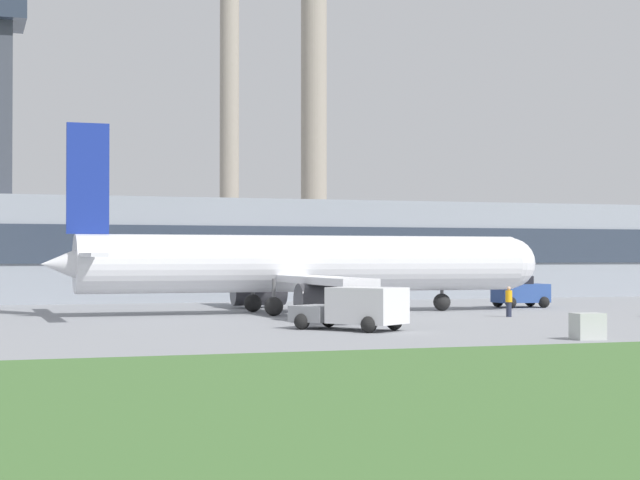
{
  "coord_description": "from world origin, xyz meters",
  "views": [
    {
      "loc": [
        -17.84,
        -51.4,
        3.18
      ],
      "look_at": [
        1.07,
        5.43,
        4.09
      ],
      "focal_mm": 60.0,
      "sensor_mm": 36.0,
      "label": 1
    }
  ],
  "objects_px": {
    "baggage_truck": "(356,309)",
    "airplane": "(300,265)",
    "pushback_tug": "(521,293)",
    "ground_crew_person": "(509,301)"
  },
  "relations": [
    {
      "from": "airplane",
      "to": "pushback_tug",
      "type": "height_order",
      "value": "airplane"
    },
    {
      "from": "baggage_truck",
      "to": "airplane",
      "type": "bearing_deg",
      "value": 82.69
    },
    {
      "from": "airplane",
      "to": "pushback_tug",
      "type": "xyz_separation_m",
      "value": [
        15.06,
        2.16,
        -1.8
      ]
    },
    {
      "from": "baggage_truck",
      "to": "ground_crew_person",
      "type": "xyz_separation_m",
      "value": [
        11.15,
        6.97,
        -0.12
      ]
    },
    {
      "from": "baggage_truck",
      "to": "ground_crew_person",
      "type": "distance_m",
      "value": 13.15
    },
    {
      "from": "pushback_tug",
      "to": "ground_crew_person",
      "type": "distance_m",
      "value": 10.6
    },
    {
      "from": "baggage_truck",
      "to": "ground_crew_person",
      "type": "bearing_deg",
      "value": 32.0
    },
    {
      "from": "pushback_tug",
      "to": "baggage_truck",
      "type": "relative_size",
      "value": 0.62
    },
    {
      "from": "airplane",
      "to": "pushback_tug",
      "type": "relative_size",
      "value": 8.76
    },
    {
      "from": "airplane",
      "to": "pushback_tug",
      "type": "distance_m",
      "value": 15.32
    }
  ]
}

